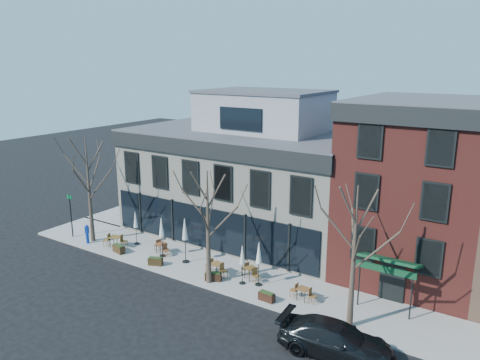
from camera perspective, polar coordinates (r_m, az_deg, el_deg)
The scene contains 25 objects.
ground at distance 34.05m, azimuth -3.89°, elevation -8.84°, with size 120.00×120.00×0.00m, color black.
sidewalk_front at distance 30.69m, azimuth -1.41°, elevation -11.35°, with size 33.50×4.70×0.15m, color gray.
sidewalk_side at distance 45.25m, azimuth -10.72°, elevation -3.06°, with size 4.50×12.00×0.15m, color gray.
corner_building at distance 36.49m, azimuth 0.88°, elevation 0.59°, with size 18.39×10.39×11.10m.
red_brick_building at distance 31.43m, azimuth 21.12°, elevation -0.90°, with size 8.20×11.78×11.18m.
tree_corner at distance 36.20m, azimuth -17.92°, elevation -1.00°, with size 3.93×3.98×7.92m.
tree_mid at distance 28.07m, azimuth -3.90°, elevation -5.65°, with size 3.50×3.55×7.04m.
tree_right at distance 24.01m, azimuth 13.73°, elevation -8.99°, with size 3.72×3.77×7.48m.
sign_pole at distance 38.17m, azimuth -19.93°, elevation -3.80°, with size 0.50×0.10×3.40m.
parked_sedan at distance 23.36m, azimuth 11.59°, elevation -18.53°, with size 2.20×5.42×1.57m, color black.
call_box at distance 36.79m, azimuth -18.14°, elevation -6.19°, with size 0.29×0.29×1.48m.
cafe_set_0 at distance 35.59m, azimuth -14.96°, elevation -7.13°, with size 1.90×1.08×0.98m.
cafe_set_1 at distance 33.76m, azimuth -9.53°, elevation -8.10°, with size 1.75×0.97×0.90m.
cafe_set_3 at distance 30.23m, azimuth -2.90°, elevation -10.61°, with size 1.82×0.82×0.94m.
cafe_set_4 at distance 29.68m, azimuth 1.30°, elevation -11.12°, with size 1.74×1.11×0.91m.
cafe_set_5 at distance 27.51m, azimuth 7.70°, elevation -13.46°, with size 1.67×0.71×0.87m.
umbrella_0 at distance 35.39m, azimuth -12.62°, elevation -4.96°, with size 0.40×0.40×2.48m.
umbrella_1 at distance 32.74m, azimuth -9.55°, elevation -5.97°, with size 0.45×0.45×2.80m.
umbrella_2 at distance 31.52m, azimuth -6.74°, elevation -6.27°, with size 0.50×0.50×3.10m.
umbrella_3 at distance 28.55m, azimuth 0.28°, elevation -9.36°, with size 0.40×0.40×2.47m.
umbrella_4 at distance 28.31m, azimuth 2.31°, elevation -9.15°, with size 0.44×0.44×2.75m.
planter_0 at distance 34.63m, azimuth -14.57°, elevation -8.10°, with size 1.09×0.61×0.58m.
planter_1 at distance 32.10m, azimuth -10.26°, elevation -9.71°, with size 1.04×0.72×0.54m.
planter_2 at distance 29.58m, azimuth -3.28°, elevation -11.64°, with size 1.08×0.77×0.56m.
planter_3 at distance 27.32m, azimuth 3.27°, elevation -13.98°, with size 0.98×0.45×0.54m.
Camera 1 is at (19.04, -24.89, 13.31)m, focal length 35.00 mm.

